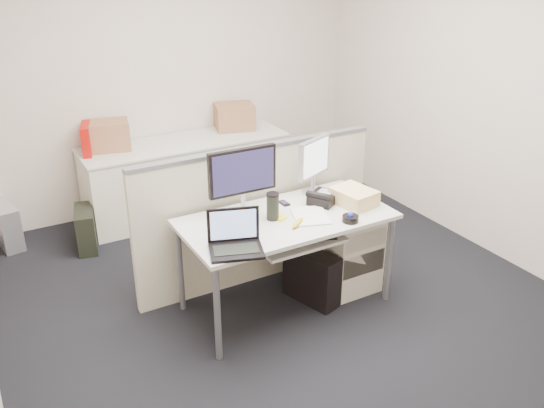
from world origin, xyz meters
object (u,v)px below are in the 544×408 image
laptop (236,234)px  desk_phone (324,198)px  monitor_main (243,182)px  desk (286,225)px

laptop → desk_phone: bearing=40.5°
monitor_main → desk: bearing=-34.3°
desk → desk_phone: (0.37, 0.08, 0.10)m
monitor_main → laptop: size_ratio=1.50×
monitor_main → laptop: 0.55m
desk → monitor_main: (-0.25, 0.18, 0.32)m
desk_phone → laptop: bearing=169.5°
desk → desk_phone: bearing=12.2°
desk → desk_phone: desk_phone is taller
laptop → monitor_main: bearing=77.1°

